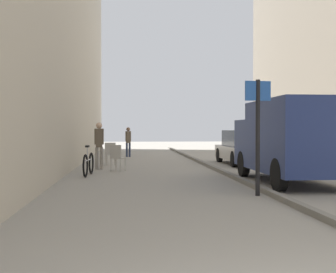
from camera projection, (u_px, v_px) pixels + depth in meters
name	position (u px, v px, depth m)	size (l,w,h in m)	color
ground_plane	(177.00, 175.00, 14.71)	(80.00, 80.00, 0.00)	gray
kerb_strip	(225.00, 173.00, 14.85)	(0.16, 40.00, 0.12)	slate
pedestrian_main_foreground	(99.00, 142.00, 16.77)	(0.35, 0.23, 1.75)	gray
pedestrian_mid_block	(128.00, 140.00, 24.28)	(0.31, 0.23, 1.60)	#2D3851
delivery_van	(292.00, 139.00, 12.51)	(2.07, 4.98, 2.27)	navy
parked_car	(245.00, 148.00, 19.16)	(1.85, 4.20, 1.45)	silver
street_sign_post	(258.00, 127.00, 10.06)	(0.60, 0.10, 2.60)	black
bicycle_leaning	(88.00, 164.00, 14.43)	(0.22, 1.77, 0.98)	black
cafe_chair_near_window	(111.00, 152.00, 18.63)	(0.47, 0.47, 0.94)	#B7B2A8
cafe_chair_by_doorway	(117.00, 156.00, 15.94)	(0.59, 0.59, 0.94)	#B7B2A8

